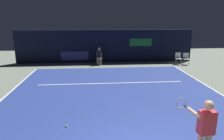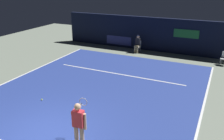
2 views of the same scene
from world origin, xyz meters
TOP-DOWN VIEW (x-y plane):
  - ground_plane at (0.00, 4.65)m, footprint 29.28×29.28m
  - court_surface at (0.00, 4.65)m, footprint 10.15×11.30m
  - line_sideline_left at (5.03, 4.65)m, footprint 0.10×11.30m
  - line_sideline_right at (-5.03, 4.65)m, footprint 0.10×11.30m
  - line_service at (0.00, 6.63)m, footprint 7.92×0.10m
  - back_wall at (-0.00, 12.50)m, footprint 14.25×0.33m
  - tennis_player at (1.62, -0.12)m, footprint 0.70×0.93m
  - line_judge_on_chair at (-0.55, 11.49)m, footprint 0.45×0.54m
  - tennis_ball at (-1.86, 2.05)m, footprint 0.07×0.07m

SIDE VIEW (x-z plane):
  - ground_plane at x=0.00m, z-range 0.00..0.00m
  - court_surface at x=0.00m, z-range 0.00..0.01m
  - line_sideline_left at x=5.03m, z-range 0.01..0.02m
  - line_sideline_right at x=-5.03m, z-range 0.01..0.02m
  - line_service at x=0.00m, z-range 0.01..0.02m
  - tennis_ball at x=-1.86m, z-range 0.01..0.08m
  - line_judge_on_chair at x=-0.55m, z-range 0.03..1.35m
  - tennis_player at x=1.62m, z-range 0.12..1.85m
  - back_wall at x=0.00m, z-range 0.00..2.60m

